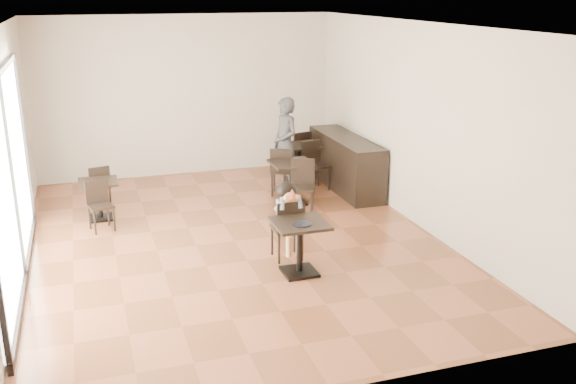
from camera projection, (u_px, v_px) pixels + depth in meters
name	position (u px, v px, depth m)	size (l,w,h in m)	color
floor	(235.00, 241.00, 9.76)	(6.00, 8.00, 0.01)	brown
ceiling	(229.00, 24.00, 8.79)	(6.00, 8.00, 0.01)	white
wall_back	(187.00, 96.00, 12.90)	(6.00, 0.01, 3.20)	beige
wall_front	(335.00, 235.00, 5.65)	(6.00, 0.01, 3.20)	beige
wall_left	(8.00, 154.00, 8.39)	(0.01, 8.00, 3.20)	beige
wall_right	(417.00, 125.00, 10.15)	(0.01, 8.00, 3.20)	beige
storefront_window	(9.00, 179.00, 8.01)	(0.04, 4.50, 2.60)	white
child_table	(300.00, 248.00, 8.55)	(0.70, 0.70, 0.74)	black
child_chair	(287.00, 229.00, 9.03)	(0.40, 0.40, 0.89)	black
child	(287.00, 221.00, 8.99)	(0.40, 0.56, 1.12)	slate
plate	(302.00, 224.00, 8.35)	(0.25, 0.25, 0.01)	black
pizza_slice	(291.00, 197.00, 8.69)	(0.26, 0.20, 0.06)	tan
adult_patron	(285.00, 144.00, 12.06)	(0.64, 0.42, 1.75)	#3A3A3F
cafe_table_mid	(292.00, 183.00, 11.37)	(0.72, 0.72, 0.76)	black
cafe_table_left	(100.00, 200.00, 10.60)	(0.62, 0.62, 0.66)	black
cafe_table_back	(299.00, 164.00, 12.60)	(0.72, 0.72, 0.76)	black
chair_mid_a	(282.00, 171.00, 11.84)	(0.41, 0.41, 0.91)	black
chair_mid_b	(302.00, 187.00, 10.85)	(0.41, 0.41, 0.91)	black
chair_left_a	(98.00, 187.00, 11.08)	(0.35, 0.35, 0.79)	black
chair_left_b	(101.00, 207.00, 10.08)	(0.35, 0.35, 0.79)	black
chair_back_a	(298.00, 153.00, 13.12)	(0.41, 0.41, 0.92)	black
chair_back_b	(316.00, 166.00, 12.12)	(0.41, 0.41, 0.92)	black
service_counter	(345.00, 163.00, 12.20)	(0.60, 2.40, 1.00)	black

